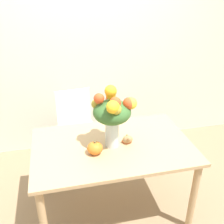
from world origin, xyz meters
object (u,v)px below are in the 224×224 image
flower_vase (113,113)px  turkey_figurine (127,138)px  dining_chair_near_window (77,128)px  pumpkin (95,148)px

flower_vase → turkey_figurine: size_ratio=4.41×
turkey_figurine → dining_chair_near_window: bearing=114.7°
turkey_figurine → pumpkin: bearing=-161.5°
turkey_figurine → flower_vase: bearing=-169.7°
flower_vase → turkey_figurine: 0.31m
flower_vase → pumpkin: (-0.16, -0.08, -0.26)m
pumpkin → turkey_figurine: pumpkin is taller
pumpkin → dining_chair_near_window: dining_chair_near_window is taller
flower_vase → dining_chair_near_window: (-0.23, 0.83, -0.58)m
dining_chair_near_window → flower_vase: bearing=-80.0°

